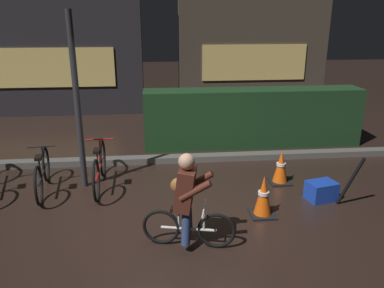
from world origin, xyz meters
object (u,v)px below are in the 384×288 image
(street_post, at_px, (77,104))
(traffic_cone_near, at_px, (263,196))
(traffic_cone_far, at_px, (281,167))
(blue_crate, at_px, (321,191))
(parked_bike_center_left, at_px, (100,168))
(cyclist, at_px, (187,200))
(closed_umbrella, at_px, (350,182))
(parked_bike_left_mid, at_px, (42,173))

(street_post, height_order, traffic_cone_near, street_post)
(traffic_cone_far, relative_size, blue_crate, 1.37)
(parked_bike_center_left, xyz_separation_m, cyclist, (1.32, -1.87, 0.28))
(blue_crate, distance_m, closed_umbrella, 0.48)
(street_post, xyz_separation_m, cyclist, (1.60, -1.95, -0.81))
(traffic_cone_near, bearing_deg, cyclist, -151.01)
(parked_bike_left_mid, bearing_deg, street_post, -83.00)
(parked_bike_left_mid, relative_size, cyclist, 1.24)
(closed_umbrella, bearing_deg, street_post, -161.32)
(traffic_cone_far, xyz_separation_m, cyclist, (-1.79, -1.74, 0.34))
(traffic_cone_near, height_order, blue_crate, traffic_cone_near)
(traffic_cone_near, height_order, cyclist, cyclist)
(traffic_cone_far, height_order, blue_crate, traffic_cone_far)
(parked_bike_left_mid, relative_size, blue_crate, 3.52)
(parked_bike_left_mid, distance_m, closed_umbrella, 4.88)
(traffic_cone_far, height_order, cyclist, cyclist)
(street_post, relative_size, blue_crate, 6.55)
(street_post, height_order, blue_crate, street_post)
(parked_bike_left_mid, bearing_deg, closed_umbrella, -109.46)
(blue_crate, bearing_deg, traffic_cone_near, -159.35)
(cyclist, bearing_deg, closed_umbrella, 30.09)
(traffic_cone_far, bearing_deg, parked_bike_left_mid, 179.47)
(street_post, relative_size, cyclist, 2.31)
(traffic_cone_far, bearing_deg, cyclist, -135.75)
(cyclist, relative_size, closed_umbrella, 1.47)
(traffic_cone_near, height_order, closed_umbrella, closed_umbrella)
(traffic_cone_near, bearing_deg, parked_bike_center_left, 153.79)
(street_post, relative_size, traffic_cone_near, 4.65)
(parked_bike_center_left, bearing_deg, blue_crate, -104.55)
(street_post, distance_m, parked_bike_center_left, 1.13)
(blue_crate, relative_size, closed_umbrella, 0.52)
(parked_bike_center_left, height_order, traffic_cone_near, parked_bike_center_left)
(cyclist, bearing_deg, street_post, 142.06)
(street_post, bearing_deg, blue_crate, -13.23)
(street_post, relative_size, parked_bike_left_mid, 1.86)
(parked_bike_left_mid, bearing_deg, parked_bike_center_left, -92.08)
(parked_bike_left_mid, height_order, traffic_cone_far, parked_bike_left_mid)
(cyclist, distance_m, closed_umbrella, 2.68)
(parked_bike_left_mid, height_order, traffic_cone_near, parked_bike_left_mid)
(traffic_cone_near, distance_m, blue_crate, 1.14)
(parked_bike_center_left, height_order, closed_umbrella, closed_umbrella)
(parked_bike_center_left, relative_size, cyclist, 1.36)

